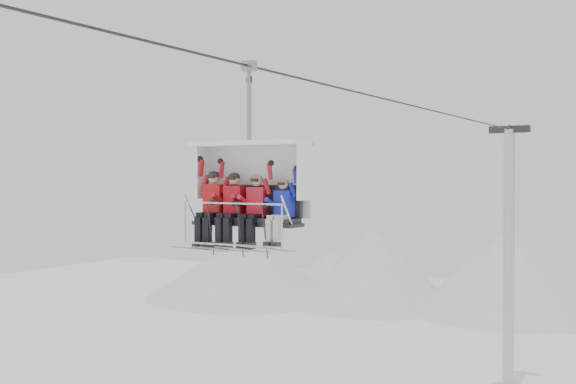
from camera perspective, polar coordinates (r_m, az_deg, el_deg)
The scene contains 8 objects.
ridgeline at distance 58.36m, azimuth 20.07°, elevation -6.85°, with size 72.00×21.00×7.00m.
lift_tower_right at distance 38.19m, azimuth 17.04°, elevation -6.58°, with size 2.00×1.80×13.48m.
haul_cable at distance 17.37m, azimuth -0.00°, elevation 9.20°, with size 0.06×0.06×50.00m, color #2A2A2F.
chairlift_carrier at distance 15.89m, azimuth -2.81°, elevation 0.71°, with size 2.71×1.17×3.98m.
skier_far_left at distance 16.15m, azimuth -6.01°, elevation -0.99°, with size 0.47×1.69×1.81m.
skier_center_left at distance 15.83m, azimuth -4.41°, elevation -1.10°, with size 0.45×1.69×1.75m.
skier_center_right at distance 15.49m, azimuth -2.61°, elevation -1.22°, with size 0.43×1.69×1.68m.
skier_far_right at distance 15.14m, azimuth -0.54°, elevation -1.42°, with size 0.39×1.69×1.55m.
Camera 1 is at (8.69, -14.84, 10.86)m, focal length 45.00 mm.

